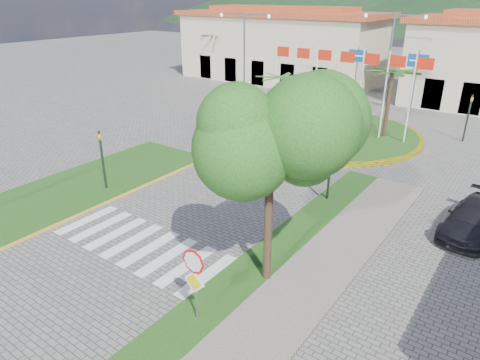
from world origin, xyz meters
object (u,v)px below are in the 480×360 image
Objects in this scene: stop_sign at (194,275)px; car_side_right at (474,219)px; deciduous_tree at (271,141)px; car_dark_a at (313,97)px; roundabout_island at (330,132)px; white_van at (267,77)px.

car_side_right is (5.82, 10.91, -1.12)m from stop_sign.
deciduous_tree reaches higher than car_dark_a.
car_side_right is (5.22, 7.87, -4.51)m from deciduous_tree.
white_van is (-14.53, 14.33, 0.36)m from roundabout_island.
roundabout_island is 1.87× the size of deciduous_tree.
white_van is at bearing 135.41° from roundabout_island.
deciduous_tree is at bearing -72.09° from roundabout_island.
deciduous_tree reaches higher than stop_sign.
roundabout_island reaches higher than car_dark_a.
car_dark_a is (-5.47, 8.00, 0.42)m from roundabout_island.
car_dark_a is at bearing 139.14° from car_side_right.
roundabout_island is 14.08m from car_side_right.
stop_sign is at bearing -76.27° from roundabout_island.
white_van is at bearing 142.87° from car_side_right.
deciduous_tree is 27.68m from car_dark_a.
stop_sign is at bearing -101.18° from deciduous_tree.
car_side_right reaches higher than white_van.
deciduous_tree is 1.47× the size of car_side_right.
car_dark_a is at bearing -139.06° from white_van.
roundabout_island is at bearing 103.73° from stop_sign.
deciduous_tree reaches higher than car_side_right.
car_dark_a is at bearing 113.68° from deciduous_tree.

